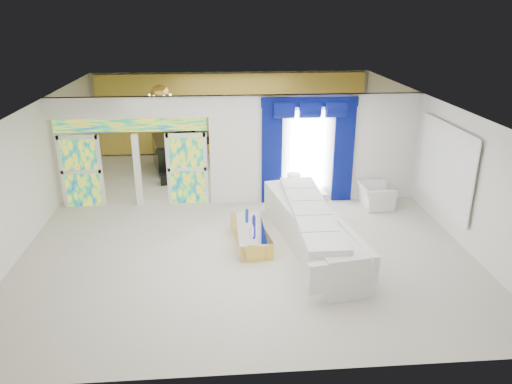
{
  "coord_description": "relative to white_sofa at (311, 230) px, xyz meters",
  "views": [
    {
      "loc": [
        -0.56,
        -11.88,
        5.17
      ],
      "look_at": [
        0.3,
        -1.2,
        1.1
      ],
      "focal_mm": 34.24,
      "sensor_mm": 36.0,
      "label": 1
    }
  ],
  "objects": [
    {
      "name": "window_pane",
      "position": [
        0.41,
        2.87,
        1.02
      ],
      "size": [
        1.0,
        0.02,
        2.3
      ],
      "primitive_type": "cube",
      "color": "white",
      "rests_on": "dividing_wall"
    },
    {
      "name": "piano_bench",
      "position": [
        -3.42,
        4.68,
        -0.28
      ],
      "size": [
        0.98,
        0.54,
        0.31
      ],
      "primitive_type": "cube",
      "rotation": [
        0.0,
        0.0,
        0.2
      ],
      "color": "black",
      "rests_on": "ground"
    },
    {
      "name": "wall_mirror",
      "position": [
        3.45,
        0.97,
        1.12
      ],
      "size": [
        0.04,
        2.7,
        1.9
      ],
      "primitive_type": "cube",
      "color": "white",
      "rests_on": "ground"
    },
    {
      "name": "tv_console",
      "position": [
        -6.11,
        5.23,
        -0.03
      ],
      "size": [
        0.63,
        0.58,
        0.81
      ],
      "primitive_type": "cube",
      "rotation": [
        0.0,
        0.0,
        -0.15
      ],
      "color": "tan",
      "rests_on": "ground"
    },
    {
      "name": "grand_piano",
      "position": [
        -3.42,
        6.28,
        0.08
      ],
      "size": [
        1.91,
        2.28,
        1.02
      ],
      "primitive_type": "cube",
      "rotation": [
        0.0,
        0.0,
        0.2
      ],
      "color": "black",
      "rests_on": "ground"
    },
    {
      "name": "stained_transom",
      "position": [
        -4.34,
        2.97,
        1.82
      ],
      "size": [
        4.0,
        0.05,
        0.35
      ],
      "primitive_type": "cube",
      "color": "#994C3F",
      "rests_on": "dividing_header"
    },
    {
      "name": "chandelier",
      "position": [
        -3.79,
        5.37,
        2.22
      ],
      "size": [
        0.6,
        0.6,
        0.6
      ],
      "primitive_type": "sphere",
      "color": "gold",
      "rests_on": "ceiling"
    },
    {
      "name": "table_lamp",
      "position": [
        -0.03,
        2.38,
        0.26
      ],
      "size": [
        0.36,
        0.36,
        0.58
      ],
      "primitive_type": "cylinder",
      "color": "white",
      "rests_on": "console_table"
    },
    {
      "name": "stained_panel_right",
      "position": [
        -2.91,
        2.97,
        0.57
      ],
      "size": [
        0.95,
        0.04,
        2.0
      ],
      "primitive_type": "cube",
      "color": "#994C3F",
      "rests_on": "ground"
    },
    {
      "name": "dividing_header",
      "position": [
        -4.34,
        2.97,
        2.29
      ],
      "size": [
        4.3,
        0.18,
        0.55
      ],
      "primitive_type": "cube",
      "color": "white",
      "rests_on": "dividing_wall"
    },
    {
      "name": "decanters",
      "position": [
        -1.31,
        0.4,
        0.06
      ],
      "size": [
        0.21,
        0.98,
        0.27
      ],
      "color": "white",
      "rests_on": "coffee_table"
    },
    {
      "name": "console_table",
      "position": [
        0.27,
        2.38,
        -0.23
      ],
      "size": [
        1.24,
        0.5,
        0.4
      ],
      "primitive_type": "cube",
      "rotation": [
        0.0,
        0.0,
        0.1
      ],
      "color": "white",
      "rests_on": "ground"
    },
    {
      "name": "dividing_wall",
      "position": [
        0.66,
        2.97,
        1.07
      ],
      "size": [
        5.7,
        0.18,
        3.0
      ],
      "primitive_type": "cube",
      "color": "white",
      "rests_on": "ground"
    },
    {
      "name": "armchair",
      "position": [
        2.23,
        2.27,
        -0.12
      ],
      "size": [
        0.85,
        0.97,
        0.62
      ],
      "primitive_type": "imported",
      "rotation": [
        0.0,
        0.0,
        1.59
      ],
      "color": "silver",
      "rests_on": "ground"
    },
    {
      "name": "blue_pelmet",
      "position": [
        0.41,
        2.84,
        2.39
      ],
      "size": [
        2.6,
        0.12,
        0.25
      ],
      "primitive_type": "cube",
      "color": "#040F4B",
      "rests_on": "dividing_wall"
    },
    {
      "name": "blue_drape_right",
      "position": [
        1.41,
        2.84,
        0.97
      ],
      "size": [
        0.55,
        0.1,
        2.8
      ],
      "primitive_type": "cube",
      "color": "#040F4B",
      "rests_on": "ground"
    },
    {
      "name": "floor",
      "position": [
        -1.49,
        1.97,
        -0.43
      ],
      "size": [
        12.0,
        12.0,
        0.0
      ],
      "primitive_type": "plane",
      "color": "#B7AF9E",
      "rests_on": "ground"
    },
    {
      "name": "gold_curtains",
      "position": [
        -1.49,
        7.87,
        1.07
      ],
      "size": [
        9.7,
        0.12,
        2.9
      ],
      "primitive_type": "cube",
      "color": "gold",
      "rests_on": "ground"
    },
    {
      "name": "blue_drape_left",
      "position": [
        -0.59,
        2.84,
        0.97
      ],
      "size": [
        0.55,
        0.1,
        2.8
      ],
      "primitive_type": "cube",
      "color": "#040F4B",
      "rests_on": "ground"
    },
    {
      "name": "stained_panel_left",
      "position": [
        -5.76,
        2.97,
        0.57
      ],
      "size": [
        0.95,
        0.04,
        2.0
      ],
      "primitive_type": "cube",
      "color": "#994C3F",
      "rests_on": "ground"
    },
    {
      "name": "white_sofa",
      "position": [
        0.0,
        0.0,
        0.0
      ],
      "size": [
        1.7,
        4.65,
        0.87
      ],
      "primitive_type": "cube",
      "rotation": [
        0.0,
        0.0,
        0.16
      ],
      "color": "silver",
      "rests_on": "ground"
    },
    {
      "name": "coffee_table",
      "position": [
        -1.35,
        0.3,
        -0.23
      ],
      "size": [
        0.89,
        1.89,
        0.4
      ],
      "primitive_type": "cube",
      "rotation": [
        0.0,
        0.0,
        0.16
      ],
      "color": "gold",
      "rests_on": "ground"
    }
  ]
}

